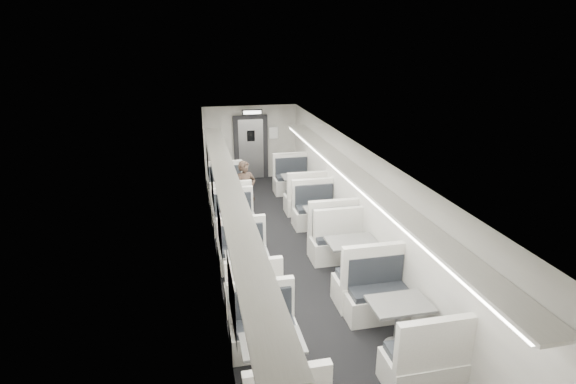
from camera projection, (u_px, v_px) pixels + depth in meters
name	position (u px, v px, depth m)	size (l,w,h in m)	color
room	(291.00, 209.00, 9.06)	(3.24, 12.24, 2.64)	black
booth_left_a	(228.00, 197.00, 12.15)	(1.03, 2.09, 1.12)	white
booth_left_b	(237.00, 230.00, 10.09)	(0.99, 2.01, 1.07)	white
booth_left_c	(248.00, 270.00, 8.40)	(0.97, 1.96, 1.05)	white
booth_left_d	(273.00, 363.00, 6.01)	(1.01, 2.04, 1.09)	white
booth_right_a	(298.00, 189.00, 12.72)	(1.09, 2.21, 1.18)	white
booth_right_b	(324.00, 224.00, 10.35)	(1.08, 2.19, 1.17)	white
booth_right_c	(351.00, 259.00, 8.67)	(1.15, 2.34, 1.25)	white
booth_right_d	(398.00, 324.00, 6.77)	(1.09, 2.21, 1.18)	white
passenger	(246.00, 191.00, 11.38)	(0.57, 0.37, 1.56)	black
window_a	(208.00, 162.00, 11.84)	(0.02, 1.18, 0.84)	black
window_b	(212.00, 188.00, 9.82)	(0.02, 1.18, 0.84)	black
window_c	(220.00, 228.00, 7.79)	(0.02, 1.18, 0.84)	black
window_d	(232.00, 296.00, 5.76)	(0.02, 1.18, 0.84)	black
luggage_rack_left	(229.00, 184.00, 8.29)	(0.46, 10.40, 0.09)	white
luggage_rack_right	(356.00, 175.00, 8.79)	(0.46, 10.40, 0.09)	white
vestibule_door	(251.00, 148.00, 14.58)	(1.10, 0.13, 2.10)	black
exit_sign	(252.00, 112.00, 13.72)	(0.62, 0.12, 0.16)	black
wall_notice	(274.00, 133.00, 14.56)	(0.32, 0.02, 0.40)	white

